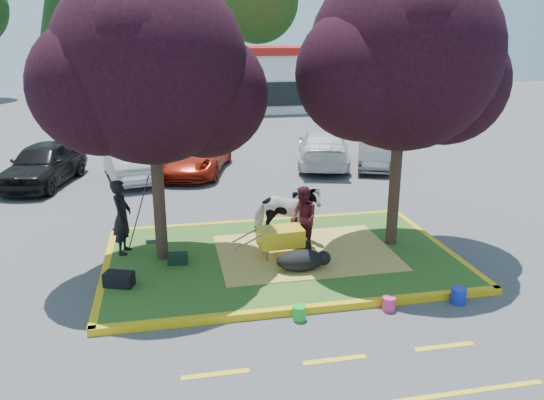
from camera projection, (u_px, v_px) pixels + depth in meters
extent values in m
plane|color=#424244|center=(281.00, 260.00, 12.80)|extent=(90.00, 90.00, 0.00)
cube|color=#275219|center=(281.00, 257.00, 12.78)|extent=(8.00, 5.00, 0.15)
cube|color=gold|center=(309.00, 309.00, 10.37)|extent=(8.30, 0.16, 0.15)
cube|color=gold|center=(262.00, 222.00, 15.19)|extent=(8.30, 0.16, 0.15)
cube|color=gold|center=(106.00, 272.00, 12.01)|extent=(0.16, 5.30, 0.15)
cube|color=gold|center=(437.00, 245.00, 13.55)|extent=(0.16, 5.30, 0.15)
cube|color=tan|center=(305.00, 252.00, 12.87)|extent=(4.20, 3.00, 0.01)
cylinder|color=black|center=(158.00, 186.00, 12.08)|extent=(0.28, 0.28, 3.53)
sphere|color=black|center=(150.00, 67.00, 11.29)|extent=(4.20, 4.20, 4.20)
sphere|color=black|center=(205.00, 94.00, 11.88)|extent=(2.86, 2.86, 2.86)
sphere|color=black|center=(99.00, 87.00, 10.92)|extent=(2.86, 2.86, 2.86)
cylinder|color=black|center=(396.00, 172.00, 12.94)|extent=(0.28, 0.28, 3.70)
sphere|color=black|center=(404.00, 55.00, 12.12)|extent=(4.40, 4.40, 4.40)
sphere|color=black|center=(445.00, 83.00, 12.73)|extent=(2.99, 2.99, 2.99)
sphere|color=black|center=(362.00, 74.00, 11.75)|extent=(2.99, 2.99, 2.99)
cube|color=yellow|center=(215.00, 374.00, 8.49)|extent=(1.10, 0.12, 0.01)
cube|color=yellow|center=(335.00, 360.00, 8.87)|extent=(1.10, 0.12, 0.01)
cube|color=yellow|center=(444.00, 346.00, 9.25)|extent=(1.10, 0.12, 0.01)
cube|color=silver|center=(226.00, 81.00, 38.79)|extent=(20.00, 8.00, 4.00)
cube|color=maroon|center=(225.00, 50.00, 38.15)|extent=(20.40, 8.40, 0.50)
cube|color=black|center=(234.00, 95.00, 35.18)|extent=(19.00, 0.10, 1.60)
cylinder|color=black|center=(73.00, 75.00, 44.96)|extent=(0.44, 0.44, 3.92)
cylinder|color=black|center=(169.00, 77.00, 48.00)|extent=(0.44, 0.44, 3.08)
sphere|color=#143811|center=(165.00, 16.00, 46.43)|extent=(6.16, 6.16, 6.16)
cylinder|color=black|center=(258.00, 74.00, 48.49)|extent=(0.44, 0.44, 3.64)
sphere|color=#143811|center=(257.00, 1.00, 46.63)|extent=(7.28, 7.28, 7.28)
cylinder|color=black|center=(339.00, 73.00, 50.49)|extent=(0.44, 0.44, 3.50)
cone|color=black|center=(342.00, 6.00, 48.70)|extent=(5.00, 5.00, 10.62)
cylinder|color=black|center=(422.00, 74.00, 51.10)|extent=(0.44, 0.44, 3.22)
sphere|color=#143811|center=(427.00, 14.00, 49.46)|extent=(6.44, 6.44, 6.44)
imported|color=white|center=(287.00, 213.00, 13.49)|extent=(1.82, 1.11, 1.43)
ellipsoid|color=black|center=(300.00, 260.00, 11.85)|extent=(1.24, 0.98, 0.47)
imported|color=black|center=(122.00, 217.00, 12.63)|extent=(0.55, 0.73, 1.81)
imported|color=#4D1620|center=(303.00, 218.00, 12.93)|extent=(0.75, 0.87, 1.57)
imported|color=black|center=(295.00, 211.00, 14.20)|extent=(0.31, 0.65, 1.09)
cylinder|color=black|center=(304.00, 247.00, 12.69)|extent=(0.38, 0.10, 0.38)
cylinder|color=slate|center=(267.00, 256.00, 12.32)|extent=(0.04, 0.04, 0.27)
cylinder|color=slate|center=(263.00, 249.00, 12.75)|extent=(0.04, 0.04, 0.27)
cube|color=gold|center=(280.00, 237.00, 12.49)|extent=(1.08, 0.69, 0.42)
cylinder|color=slate|center=(249.00, 242.00, 12.12)|extent=(0.68, 0.08, 0.35)
cylinder|color=slate|center=(246.00, 235.00, 12.55)|extent=(0.68, 0.08, 0.35)
cube|color=black|center=(119.00, 279.00, 11.12)|extent=(0.68, 0.52, 0.31)
cube|color=black|center=(178.00, 258.00, 12.23)|extent=(0.48, 0.32, 0.24)
cylinder|color=green|center=(299.00, 313.00, 10.09)|extent=(0.32, 0.32, 0.28)
cylinder|color=#D72F6F|center=(389.00, 304.00, 10.43)|extent=(0.34, 0.34, 0.28)
cylinder|color=#1627B4|center=(458.00, 296.00, 10.71)|extent=(0.33, 0.33, 0.33)
imported|color=black|center=(43.00, 164.00, 19.09)|extent=(2.81, 4.83, 1.55)
imported|color=#A8ACB1|center=(128.00, 163.00, 19.68)|extent=(2.19, 4.21, 1.32)
imported|color=#9B1E0C|center=(194.00, 155.00, 20.85)|extent=(3.59, 5.43, 1.39)
imported|color=silver|center=(323.00, 148.00, 21.94)|extent=(3.34, 5.45, 1.48)
imported|color=#4F5156|center=(375.00, 153.00, 21.58)|extent=(2.52, 3.94, 1.23)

